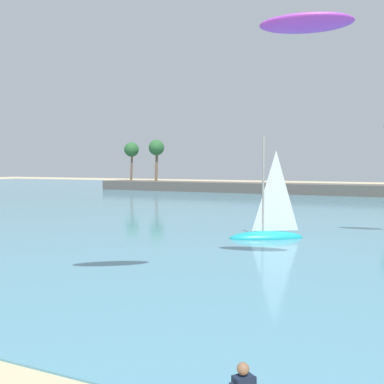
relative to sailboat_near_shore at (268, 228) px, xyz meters
The scene contains 4 objects.
sea 32.41m from the sailboat_near_shore, 93.67° to the left, with size 220.00×104.75×0.06m, color teal.
palm_headland 44.84m from the sailboat_near_shore, 90.61° to the left, with size 82.74×6.00×12.62m.
sailboat_near_shore is the anchor object (origin of this frame).
kite_aloft_low_near_shore 13.94m from the sailboat_near_shore, 67.27° to the right, with size 4.00×1.36×0.56m, color purple.
Camera 1 is at (8.64, 0.00, 4.97)m, focal length 39.27 mm.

